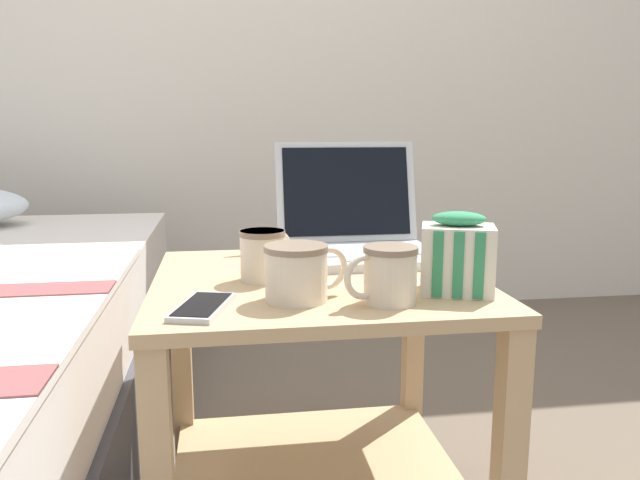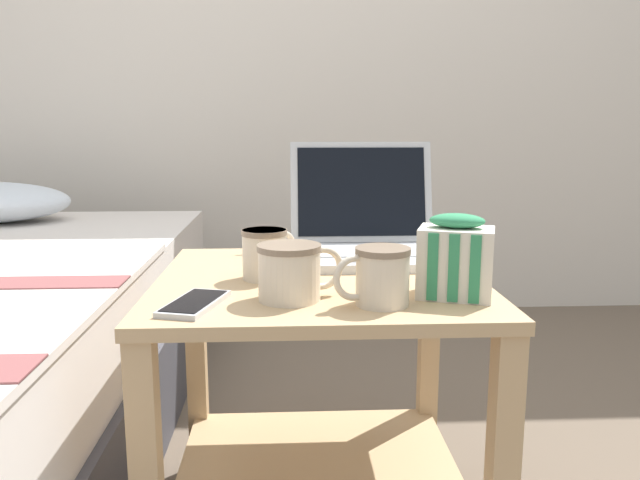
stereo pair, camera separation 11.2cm
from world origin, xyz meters
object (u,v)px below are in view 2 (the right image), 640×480
at_px(mug_front_right, 266,251).
at_px(snack_bag, 456,259).
at_px(mug_front_left, 291,269).
at_px(cell_phone, 195,303).
at_px(mug_mid_center, 381,273).
at_px(laptop, 366,234).

xyz_separation_m(mug_front_right, snack_bag, (0.32, -0.14, 0.01)).
bearing_deg(mug_front_left, cell_phone, -168.25).
xyz_separation_m(mug_front_right, mug_mid_center, (0.19, -0.19, -0.00)).
distance_m(mug_front_right, cell_phone, 0.21).
bearing_deg(mug_front_left, mug_mid_center, -15.02).
bearing_deg(mug_front_right, snack_bag, -23.95).
bearing_deg(laptop, mug_front_right, -137.97).
xyz_separation_m(laptop, snack_bag, (0.11, -0.33, 0.01)).
bearing_deg(laptop, cell_phone, -130.83).
distance_m(mug_mid_center, snack_bag, 0.14).
distance_m(mug_front_left, snack_bag, 0.27).
distance_m(mug_front_left, mug_mid_center, 0.15).
bearing_deg(mug_front_right, laptop, 42.03).
xyz_separation_m(laptop, mug_front_left, (-0.17, -0.34, 0.00)).
bearing_deg(cell_phone, mug_front_left, 11.75).
height_order(mug_front_right, cell_phone, mug_front_right).
height_order(laptop, mug_front_left, laptop).
bearing_deg(snack_bag, mug_front_right, 156.05).
distance_m(mug_front_left, mug_front_right, 0.15).
height_order(laptop, mug_mid_center, laptop).
bearing_deg(cell_phone, mug_mid_center, -1.20).
height_order(laptop, snack_bag, laptop).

